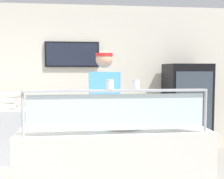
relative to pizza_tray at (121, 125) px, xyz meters
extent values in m
cube|color=silver|center=(-0.08, 2.44, 0.38)|extent=(6.24, 0.08, 2.70)
cube|color=black|center=(-0.56, 2.37, 0.83)|extent=(0.97, 0.04, 0.46)
cube|color=#1E2333|center=(-0.56, 2.35, 0.83)|extent=(0.92, 0.01, 0.41)
cube|color=silver|center=(-0.08, 0.02, -0.49)|extent=(1.84, 0.79, 0.95)
cylinder|color=#B2B5BC|center=(-0.90, -0.31, 0.19)|extent=(0.02, 0.02, 0.40)
cylinder|color=#B2B5BC|center=(0.74, -0.31, 0.19)|extent=(0.02, 0.02, 0.40)
cube|color=silver|center=(-0.08, -0.31, 0.19)|extent=(1.58, 0.01, 0.32)
cube|color=#B2B5BC|center=(-0.08, -0.31, 0.38)|extent=(1.64, 0.06, 0.02)
cylinder|color=#9EA0A8|center=(0.00, 0.00, -0.01)|extent=(0.46, 0.46, 0.01)
cylinder|color=tan|center=(0.00, 0.00, 0.00)|extent=(0.43, 0.43, 0.02)
cylinder|color=#D65B2D|center=(0.00, 0.00, 0.02)|extent=(0.38, 0.38, 0.01)
cube|color=#ADAFB7|center=(0.05, -0.02, 0.02)|extent=(0.12, 0.29, 0.01)
cylinder|color=white|center=(-0.15, -0.31, 0.42)|extent=(0.07, 0.07, 0.07)
cylinder|color=white|center=(-0.15, -0.31, 0.41)|extent=(0.06, 0.06, 0.05)
cylinder|color=silver|center=(-0.15, -0.31, 0.47)|extent=(0.06, 0.06, 0.02)
cylinder|color=white|center=(0.08, -0.31, 0.42)|extent=(0.07, 0.07, 0.07)
cylinder|color=red|center=(0.08, -0.31, 0.41)|extent=(0.06, 0.06, 0.04)
cylinder|color=silver|center=(0.08, -0.31, 0.47)|extent=(0.06, 0.06, 0.02)
cylinder|color=#23232D|center=(-0.23, 0.68, -0.49)|extent=(0.13, 0.13, 0.95)
cylinder|color=#23232D|center=(-0.01, 0.68, -0.49)|extent=(0.13, 0.13, 0.95)
cube|color=#4C9EE5|center=(-0.12, 0.68, 0.26)|extent=(0.38, 0.21, 0.55)
sphere|color=tan|center=(-0.12, 0.68, 0.69)|extent=(0.21, 0.21, 0.21)
cylinder|color=red|center=(-0.12, 0.68, 0.75)|extent=(0.21, 0.21, 0.04)
cylinder|color=tan|center=(0.06, 0.46, 0.16)|extent=(0.08, 0.34, 0.08)
cube|color=black|center=(1.46, 2.00, -0.15)|extent=(0.73, 0.65, 1.63)
cube|color=#38424C|center=(1.46, 1.66, -0.12)|extent=(0.63, 0.02, 1.30)
cylinder|color=red|center=(1.28, 1.77, -0.07)|extent=(0.06, 0.06, 0.20)
cylinder|color=green|center=(1.46, 1.77, -0.07)|extent=(0.06, 0.06, 0.20)
cylinder|color=red|center=(1.65, 1.77, -0.07)|extent=(0.06, 0.06, 0.20)
cube|color=#B7BABF|center=(-1.64, 1.95, -0.53)|extent=(0.70, 0.55, 0.87)
cube|color=silver|center=(-1.64, 1.95, -0.07)|extent=(0.47, 0.47, 0.04)
cube|color=silver|center=(-1.65, 1.95, -0.03)|extent=(0.48, 0.48, 0.04)
cube|color=silver|center=(-1.63, 1.95, 0.02)|extent=(0.46, 0.46, 0.04)
cube|color=silver|center=(-1.66, 1.95, 0.06)|extent=(0.48, 0.48, 0.04)
cube|color=silver|center=(-1.65, 1.95, 0.11)|extent=(0.46, 0.46, 0.04)
cube|color=silver|center=(-1.63, 1.95, 0.15)|extent=(0.47, 0.47, 0.04)
camera|label=1|loc=(-0.40, -2.73, 0.57)|focal=44.30mm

